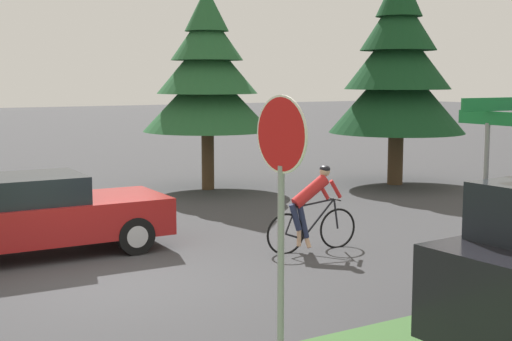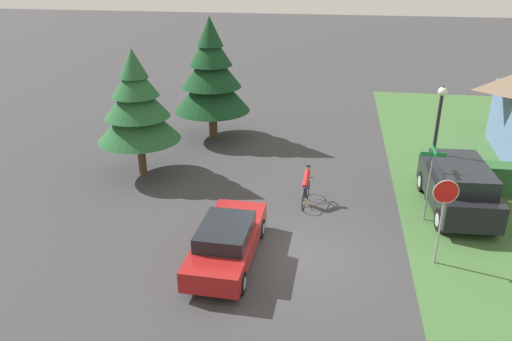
{
  "view_description": "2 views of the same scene",
  "coord_description": "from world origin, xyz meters",
  "px_view_note": "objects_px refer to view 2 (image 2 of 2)",
  "views": [
    {
      "loc": [
        10.27,
        -3.55,
        3.09
      ],
      "look_at": [
        -0.25,
        2.78,
        1.51
      ],
      "focal_mm": 50.0,
      "sensor_mm": 36.0,
      "label": 1
    },
    {
      "loc": [
        0.82,
        -14.02,
        9.22
      ],
      "look_at": [
        -1.88,
        2.75,
        1.76
      ],
      "focal_mm": 35.0,
      "sensor_mm": 36.0,
      "label": 2
    }
  ],
  "objects_px": {
    "cyclist": "(306,186)",
    "conifer_tall_far": "(211,75)",
    "stop_sign": "(444,205)",
    "sedan_left_lane": "(227,241)",
    "parked_suv_right": "(458,187)",
    "street_name_sign": "(431,171)",
    "conifer_tall_near": "(137,106)",
    "street_lamp": "(437,129)"
  },
  "relations": [
    {
      "from": "cyclist",
      "to": "conifer_tall_near",
      "type": "distance_m",
      "value": 8.04
    },
    {
      "from": "stop_sign",
      "to": "cyclist",
      "type": "bearing_deg",
      "value": -44.18
    },
    {
      "from": "cyclist",
      "to": "street_name_sign",
      "type": "xyz_separation_m",
      "value": [
        4.48,
        -0.64,
        1.23
      ]
    },
    {
      "from": "parked_suv_right",
      "to": "street_name_sign",
      "type": "distance_m",
      "value": 1.83
    },
    {
      "from": "parked_suv_right",
      "to": "conifer_tall_far",
      "type": "relative_size",
      "value": 0.78
    },
    {
      "from": "cyclist",
      "to": "stop_sign",
      "type": "distance_m",
      "value": 5.81
    },
    {
      "from": "street_name_sign",
      "to": "conifer_tall_near",
      "type": "bearing_deg",
      "value": 168.75
    },
    {
      "from": "conifer_tall_near",
      "to": "sedan_left_lane",
      "type": "bearing_deg",
      "value": -49.78
    },
    {
      "from": "parked_suv_right",
      "to": "conifer_tall_far",
      "type": "bearing_deg",
      "value": 56.26
    },
    {
      "from": "cyclist",
      "to": "stop_sign",
      "type": "relative_size",
      "value": 0.63
    },
    {
      "from": "sedan_left_lane",
      "to": "conifer_tall_near",
      "type": "relative_size",
      "value": 0.85
    },
    {
      "from": "sedan_left_lane",
      "to": "conifer_tall_far",
      "type": "height_order",
      "value": "conifer_tall_far"
    },
    {
      "from": "cyclist",
      "to": "conifer_tall_far",
      "type": "height_order",
      "value": "conifer_tall_far"
    },
    {
      "from": "stop_sign",
      "to": "parked_suv_right",
      "type": "bearing_deg",
      "value": -114.95
    },
    {
      "from": "stop_sign",
      "to": "conifer_tall_near",
      "type": "height_order",
      "value": "conifer_tall_near"
    },
    {
      "from": "stop_sign",
      "to": "sedan_left_lane",
      "type": "bearing_deg",
      "value": 2.49
    },
    {
      "from": "sedan_left_lane",
      "to": "cyclist",
      "type": "distance_m",
      "value": 4.98
    },
    {
      "from": "cyclist",
      "to": "street_lamp",
      "type": "distance_m",
      "value": 5.44
    },
    {
      "from": "stop_sign",
      "to": "street_name_sign",
      "type": "relative_size",
      "value": 1.02
    },
    {
      "from": "cyclist",
      "to": "stop_sign",
      "type": "height_order",
      "value": "stop_sign"
    },
    {
      "from": "street_lamp",
      "to": "conifer_tall_far",
      "type": "bearing_deg",
      "value": 150.54
    },
    {
      "from": "conifer_tall_near",
      "to": "conifer_tall_far",
      "type": "bearing_deg",
      "value": 68.77
    },
    {
      "from": "stop_sign",
      "to": "street_lamp",
      "type": "xyz_separation_m",
      "value": [
        0.42,
        4.63,
        0.89
      ]
    },
    {
      "from": "sedan_left_lane",
      "to": "conifer_tall_far",
      "type": "bearing_deg",
      "value": 17.36
    },
    {
      "from": "parked_suv_right",
      "to": "sedan_left_lane",
      "type": "bearing_deg",
      "value": 117.6
    },
    {
      "from": "sedan_left_lane",
      "to": "street_name_sign",
      "type": "bearing_deg",
      "value": -58.83
    },
    {
      "from": "stop_sign",
      "to": "street_lamp",
      "type": "bearing_deg",
      "value": -100.69
    },
    {
      "from": "sedan_left_lane",
      "to": "stop_sign",
      "type": "relative_size",
      "value": 1.61
    },
    {
      "from": "parked_suv_right",
      "to": "street_lamp",
      "type": "relative_size",
      "value": 1.05
    },
    {
      "from": "sedan_left_lane",
      "to": "stop_sign",
      "type": "bearing_deg",
      "value": -80.49
    },
    {
      "from": "parked_suv_right",
      "to": "street_lamp",
      "type": "xyz_separation_m",
      "value": [
        -0.92,
        0.83,
        1.97
      ]
    },
    {
      "from": "parked_suv_right",
      "to": "cyclist",
      "type": "bearing_deg",
      "value": 89.68
    },
    {
      "from": "conifer_tall_near",
      "to": "conifer_tall_far",
      "type": "xyz_separation_m",
      "value": [
        2.01,
        5.18,
        0.21
      ]
    },
    {
      "from": "cyclist",
      "to": "parked_suv_right",
      "type": "relative_size",
      "value": 0.37
    },
    {
      "from": "stop_sign",
      "to": "street_lamp",
      "type": "height_order",
      "value": "street_lamp"
    },
    {
      "from": "street_name_sign",
      "to": "sedan_left_lane",
      "type": "bearing_deg",
      "value": -150.35
    },
    {
      "from": "street_lamp",
      "to": "street_name_sign",
      "type": "relative_size",
      "value": 1.64
    },
    {
      "from": "sedan_left_lane",
      "to": "conifer_tall_far",
      "type": "distance_m",
      "value": 12.12
    },
    {
      "from": "sedan_left_lane",
      "to": "street_name_sign",
      "type": "height_order",
      "value": "street_name_sign"
    },
    {
      "from": "sedan_left_lane",
      "to": "stop_sign",
      "type": "height_order",
      "value": "stop_sign"
    },
    {
      "from": "conifer_tall_near",
      "to": "conifer_tall_far",
      "type": "relative_size",
      "value": 0.88
    },
    {
      "from": "cyclist",
      "to": "conifer_tall_near",
      "type": "relative_size",
      "value": 0.33
    }
  ]
}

